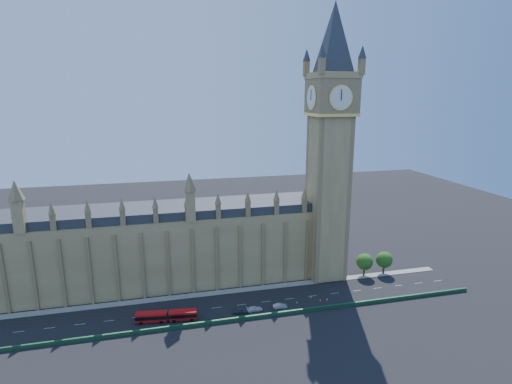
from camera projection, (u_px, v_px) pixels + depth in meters
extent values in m
plane|color=black|center=(229.00, 306.00, 125.77)|extent=(400.00, 400.00, 0.00)
cube|color=olive|center=(147.00, 250.00, 137.94)|extent=(120.00, 20.00, 25.00)
cube|color=#2D3035|center=(144.00, 212.00, 134.66)|extent=(120.00, 18.00, 3.00)
cube|color=olive|center=(327.00, 199.00, 140.86)|extent=(12.00, 12.00, 58.00)
cube|color=olive|center=(332.00, 98.00, 132.66)|extent=(14.00, 14.00, 12.00)
cylinder|color=silver|center=(341.00, 98.00, 125.90)|extent=(7.20, 0.30, 7.20)
cube|color=olive|center=(333.00, 76.00, 131.02)|extent=(14.50, 14.50, 2.00)
pyramid|color=#2D3035|center=(336.00, 0.00, 125.63)|extent=(20.59, 20.59, 22.00)
cube|color=#1E4C2D|center=(234.00, 320.00, 117.13)|extent=(160.00, 0.60, 1.20)
cube|color=gray|center=(224.00, 292.00, 134.73)|extent=(160.00, 3.00, 0.16)
cylinder|color=#382619|center=(364.00, 271.00, 146.60)|extent=(0.70, 0.70, 4.00)
sphere|color=#1D4412|center=(365.00, 262.00, 145.78)|extent=(6.00, 6.00, 6.00)
sphere|color=#1D4412|center=(366.00, 260.00, 146.10)|extent=(4.38, 4.38, 4.38)
cylinder|color=#382619|center=(384.00, 269.00, 148.42)|extent=(0.70, 0.70, 4.00)
sphere|color=#1D4412|center=(384.00, 260.00, 147.60)|extent=(6.00, 6.00, 6.00)
sphere|color=#1D4412|center=(386.00, 258.00, 147.92)|extent=(4.38, 4.38, 4.38)
cube|color=red|center=(152.00, 317.00, 116.61)|extent=(9.23, 3.57, 3.00)
cube|color=red|center=(183.00, 315.00, 117.63)|extent=(8.24, 3.45, 3.00)
cube|color=black|center=(151.00, 316.00, 116.52)|extent=(9.29, 3.62, 1.14)
cube|color=black|center=(183.00, 314.00, 117.54)|extent=(8.30, 3.50, 1.14)
cylinder|color=black|center=(167.00, 317.00, 117.12)|extent=(1.08, 2.48, 2.40)
cylinder|color=black|center=(141.00, 323.00, 115.31)|extent=(1.03, 0.42, 1.00)
cylinder|color=black|center=(142.00, 319.00, 117.73)|extent=(1.03, 0.42, 1.00)
cylinder|color=black|center=(161.00, 322.00, 115.96)|extent=(1.03, 0.42, 1.00)
cylinder|color=black|center=(162.00, 318.00, 118.37)|extent=(1.03, 0.42, 1.00)
cylinder|color=black|center=(174.00, 321.00, 116.37)|extent=(1.03, 0.42, 1.00)
cylinder|color=black|center=(175.00, 317.00, 118.78)|extent=(1.03, 0.42, 1.00)
cylinder|color=black|center=(192.00, 320.00, 116.94)|extent=(1.03, 0.42, 1.00)
cylinder|color=black|center=(192.00, 316.00, 119.35)|extent=(1.03, 0.42, 1.00)
imported|color=#44464C|center=(241.00, 311.00, 121.61)|extent=(4.89, 2.39, 1.61)
imported|color=#ADAFB5|center=(280.00, 306.00, 124.49)|extent=(4.42, 1.71, 1.44)
imported|color=silver|center=(255.00, 309.00, 122.65)|extent=(5.11, 2.20, 1.47)
cube|color=black|center=(297.00, 303.00, 127.45)|extent=(0.45, 0.45, 0.04)
cone|color=orange|center=(297.00, 302.00, 127.38)|extent=(0.49, 0.49, 0.62)
cylinder|color=white|center=(297.00, 302.00, 127.36)|extent=(0.30, 0.30, 0.11)
cube|color=black|center=(311.00, 298.00, 130.60)|extent=(0.48, 0.48, 0.04)
cone|color=orange|center=(311.00, 297.00, 130.53)|extent=(0.52, 0.52, 0.70)
cylinder|color=white|center=(311.00, 297.00, 130.50)|extent=(0.34, 0.34, 0.12)
cube|color=black|center=(327.00, 300.00, 129.17)|extent=(0.53, 0.53, 0.05)
cone|color=#FF5E0D|center=(327.00, 299.00, 129.09)|extent=(0.58, 0.58, 0.79)
cylinder|color=white|center=(327.00, 299.00, 129.06)|extent=(0.38, 0.38, 0.14)
cube|color=black|center=(320.00, 301.00, 128.79)|extent=(0.43, 0.43, 0.04)
cone|color=orange|center=(320.00, 300.00, 128.72)|extent=(0.47, 0.47, 0.68)
cylinder|color=white|center=(320.00, 300.00, 128.69)|extent=(0.33, 0.33, 0.12)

